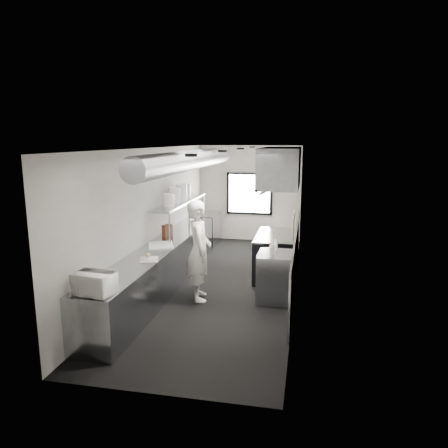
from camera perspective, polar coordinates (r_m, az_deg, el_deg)
The scene contains 35 objects.
floor at distance 8.92m, azimuth -0.19°, elevation -8.04°, with size 3.00×8.00×0.01m, color black.
ceiling at distance 8.42m, azimuth -0.20°, elevation 10.25°, with size 3.00×8.00×0.01m, color beige.
wall_back at distance 12.46m, azimuth 3.47°, elevation 4.14°, with size 3.00×0.02×2.80m, color #BBB8B1.
wall_front at distance 4.83m, azimuth -9.77°, elevation -7.74°, with size 3.00×0.02×2.80m, color #BBB8B1.
wall_left at distance 8.98m, azimuth -9.63°, elevation 1.17°, with size 0.02×8.00×2.80m, color #BBB8B1.
wall_right at distance 8.40m, azimuth 9.88°, elevation 0.46°, with size 0.02×8.00×2.80m, color #BBB8B1.
wall_cladding at distance 8.89m, azimuth 9.62°, elevation -4.57°, with size 0.03×5.50×1.10m, color gray.
hvac_duct at distance 8.98m, azimuth -4.12°, elevation 8.69°, with size 0.40×0.40×6.40m, color gray.
service_window at distance 12.43m, azimuth 3.45°, elevation 4.12°, with size 1.36×0.05×1.25m.
exhaust_hood at distance 8.99m, azimuth 7.63°, elevation 7.60°, with size 0.81×2.20×0.88m.
prep_counter at distance 8.62m, azimuth -8.41°, elevation -5.72°, with size 0.70×6.00×0.90m, color gray.
pass_shelf at distance 9.79m, azimuth -5.88°, elevation 2.91°, with size 0.45×3.00×0.68m.
range at distance 9.31m, azimuth 6.96°, elevation -4.26°, with size 0.88×1.60×0.94m.
bottle_station at distance 7.97m, azimuth 6.98°, elevation -7.11°, with size 0.65×0.80×0.90m, color gray.
far_work_table at distance 12.06m, azimuth -2.53°, elevation -0.68°, with size 0.70×1.20×0.90m, color gray.
notice_sheet_a at distance 7.18m, azimuth 9.44°, elevation 0.25°, with size 0.02×0.28×0.38m, color silver.
notice_sheet_b at distance 6.85m, azimuth 9.32°, elevation -0.71°, with size 0.02×0.28×0.38m, color silver.
line_cook at distance 7.84m, azimuth -3.40°, elevation -3.58°, with size 0.69×0.45×1.89m, color silver.
microwave at distance 6.03m, azimuth -17.21°, elevation -7.70°, with size 0.50×0.38×0.30m, color white.
deli_tub_a at distance 6.69m, azimuth -15.43°, elevation -6.63°, with size 0.12×0.12×0.09m, color #A9B4A5.
deli_tub_b at distance 6.78m, azimuth -15.13°, elevation -6.35°, with size 0.14×0.14×0.10m, color #A9B4A5.
newspaper at distance 7.50m, azimuth -10.12°, elevation -4.76°, with size 0.31×0.39×0.01m, color silver.
small_plate at distance 7.60m, azimuth -10.23°, elevation -4.54°, with size 0.16×0.16×0.01m, color white.
pastry at distance 7.59m, azimuth -10.25°, elevation -4.18°, with size 0.09×0.09×0.09m, color tan.
cutting_board at distance 8.43m, azimuth -8.53°, elevation -2.87°, with size 0.47×0.63×0.02m, color silver.
knife_block at distance 9.23m, azimuth -7.69°, elevation -0.85°, with size 0.11×0.24×0.26m, color brown.
plate_stack_a at distance 9.02m, azimuth -7.50°, elevation 3.25°, with size 0.23×0.23×0.27m, color white.
plate_stack_b at distance 9.48m, azimuth -6.64°, elevation 3.88°, with size 0.27×0.27×0.34m, color white.
plate_stack_c at distance 9.90m, azimuth -5.77°, elevation 4.32°, with size 0.27×0.27×0.38m, color white.
plate_stack_d at distance 10.30m, azimuth -5.17°, elevation 4.53°, with size 0.23×0.23×0.35m, color white.
squeeze_bottle_a at distance 7.57m, azimuth 6.34°, elevation -3.83°, with size 0.06×0.06×0.18m, color silver.
squeeze_bottle_b at distance 7.72m, azimuth 6.44°, elevation -3.49°, with size 0.06×0.06×0.19m, color silver.
squeeze_bottle_c at distance 7.78m, azimuth 6.69°, elevation -3.44°, with size 0.06×0.06×0.17m, color silver.
squeeze_bottle_d at distance 7.98m, azimuth 6.56°, elevation -3.09°, with size 0.05×0.05×0.16m, color silver.
squeeze_bottle_e at distance 8.07m, azimuth 7.04°, elevation -2.81°, with size 0.07×0.07×0.20m, color silver.
Camera 1 is at (1.67, -8.25, 2.97)m, focal length 33.76 mm.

